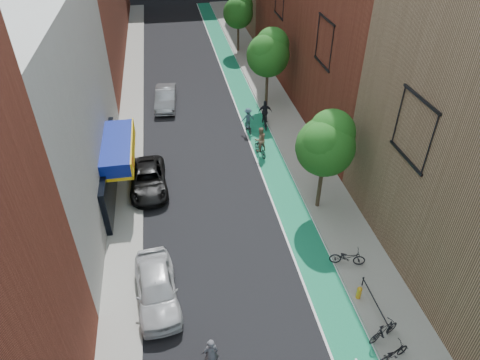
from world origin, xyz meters
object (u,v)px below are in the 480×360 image
cyclist_lane_near (260,144)px  parked_car_silver (166,98)px  parked_car_white (157,288)px  parked_car_black (148,180)px  cyclist_lane_far (248,121)px  fire_hydrant (359,292)px  cyclist_lane_mid (265,117)px

cyclist_lane_near → parked_car_silver: bearing=-68.5°
parked_car_white → parked_car_black: (-0.34, 9.11, -0.12)m
cyclist_lane_far → fire_hydrant: cyclist_lane_far is taller
parked_car_white → parked_car_silver: (1.26, 20.93, -0.03)m
parked_car_white → cyclist_lane_far: size_ratio=2.44×
parked_car_black → parked_car_silver: (1.60, 11.82, 0.09)m
parked_car_white → cyclist_lane_near: cyclist_lane_near is taller
parked_car_silver → cyclist_lane_far: cyclist_lane_far is taller
parked_car_silver → cyclist_lane_near: bearing=-49.9°
parked_car_silver → fire_hydrant: 24.15m
parked_car_white → parked_car_silver: parked_car_white is taller
cyclist_lane_near → fire_hydrant: cyclist_lane_near is taller
parked_car_silver → cyclist_lane_near: 11.16m
parked_car_black → cyclist_lane_near: (8.00, 2.68, 0.24)m
parked_car_black → fire_hydrant: size_ratio=6.96×
parked_car_silver → fire_hydrant: bearing=-64.8°
parked_car_black → cyclist_lane_mid: cyclist_lane_mid is taller
parked_car_white → cyclist_lane_near: 14.06m
parked_car_black → cyclist_lane_far: bearing=36.4°
parked_car_black → cyclist_lane_mid: (9.30, 6.75, 0.13)m
parked_car_silver → cyclist_lane_mid: (7.70, -5.07, 0.04)m
parked_car_white → parked_car_silver: bearing=81.6°
parked_car_white → fire_hydrant: (9.56, -1.75, -0.29)m
parked_car_black → parked_car_silver: 11.93m
parked_car_silver → fire_hydrant: size_ratio=6.65×
cyclist_lane_far → parked_car_silver: bearing=-49.7°
parked_car_black → fire_hydrant: bearing=-49.8°
parked_car_white → cyclist_lane_far: cyclist_lane_far is taller
parked_car_white → fire_hydrant: parked_car_white is taller
cyclist_lane_mid → fire_hydrant: 17.62m
cyclist_lane_near → parked_car_black: bearing=5.0°
parked_car_silver → cyclist_lane_mid: cyclist_lane_mid is taller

